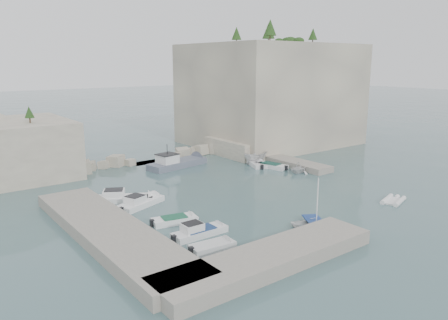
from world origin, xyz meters
TOP-DOWN VIEW (x-y plane):
  - ground at (0.00, 0.00)m, footprint 400.00×400.00m
  - cliff_east at (23.00, 23.00)m, footprint 26.00×22.00m
  - cliff_terrace at (13.00, 18.00)m, footprint 8.00×10.00m
  - outcrop_west at (-20.00, 25.00)m, footprint 16.00×14.00m
  - quay_west at (-17.00, -1.00)m, footprint 5.00×24.00m
  - quay_south at (-10.00, -12.50)m, footprint 18.00×4.00m
  - ledge_east at (13.50, 10.00)m, footprint 3.00×16.00m
  - breakwater at (-1.00, 22.00)m, footprint 28.00×3.00m
  - motorboat_a at (-12.05, 7.43)m, footprint 6.79×5.01m
  - motorboat_b at (-11.27, 4.96)m, footprint 6.02×3.80m
  - motorboat_c at (-11.05, -1.20)m, footprint 4.59×2.42m
  - motorboat_d at (-10.86, -4.99)m, footprint 5.31×1.59m
  - motorboat_e at (-11.66, -7.90)m, footprint 4.00×1.94m
  - rowboat at (-1.75, -9.64)m, footprint 5.22×4.76m
  - inflatable_dinghy at (10.05, -9.68)m, footprint 3.74×2.54m
  - tender_east_a at (11.27, 4.66)m, footprint 3.09×2.69m
  - tender_east_b at (10.27, 8.92)m, footprint 2.82×5.30m
  - tender_east_c at (9.50, 11.16)m, footprint 3.48×5.44m
  - tender_east_d at (10.81, 12.54)m, footprint 5.44×3.00m
  - work_boat at (0.34, 17.08)m, footprint 9.85×4.32m
  - rowboat_mast at (-1.75, -9.64)m, footprint 0.10×0.10m
  - vegetation at (17.83, 24.40)m, footprint 53.48×13.88m

SIDE VIEW (x-z plane):
  - ground at x=0.00m, z-range 0.00..0.00m
  - motorboat_a at x=-12.05m, z-range -0.70..0.70m
  - motorboat_b at x=-11.27m, z-range -0.70..0.70m
  - motorboat_c at x=-11.05m, z-range -0.35..0.35m
  - motorboat_d at x=-10.86m, z-range -0.70..0.70m
  - motorboat_e at x=-11.66m, z-range -0.35..0.35m
  - rowboat at x=-1.75m, z-range -0.44..0.44m
  - inflatable_dinghy at x=10.05m, z-range -0.22..0.22m
  - tender_east_a at x=11.27m, z-range -0.79..0.79m
  - tender_east_b at x=10.27m, z-range -0.35..0.35m
  - tender_east_c at x=9.50m, z-range -0.35..0.35m
  - tender_east_d at x=10.81m, z-range -0.99..0.99m
  - work_boat at x=0.34m, z-range -1.10..1.10m
  - ledge_east at x=13.50m, z-range 0.00..0.80m
  - quay_west at x=-17.00m, z-range 0.00..1.10m
  - quay_south at x=-10.00m, z-range 0.00..1.10m
  - breakwater at x=-1.00m, z-range 0.00..1.40m
  - cliff_terrace at x=13.00m, z-range 0.00..2.50m
  - rowboat_mast at x=-1.75m, z-range 0.44..4.64m
  - outcrop_west at x=-20.00m, z-range 0.00..7.00m
  - cliff_east at x=23.00m, z-range 0.00..17.00m
  - vegetation at x=17.83m, z-range 11.23..24.63m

